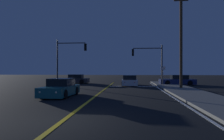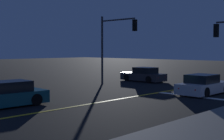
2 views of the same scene
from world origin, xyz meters
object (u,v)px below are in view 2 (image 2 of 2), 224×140
Objects in this scene: car_side_waiting_charcoal at (144,75)px; car_lead_oncoming_teal at (7,95)px; car_parked_curb_white at (203,85)px; traffic_signal_far_left at (114,39)px.

car_lead_oncoming_teal is at bearing -168.20° from car_side_waiting_charcoal.
car_side_waiting_charcoal is 1.02× the size of car_lead_oncoming_teal.
car_parked_curb_white is 9.05m from car_side_waiting_charcoal.
car_parked_curb_white is 1.02× the size of car_side_waiting_charcoal.
car_side_waiting_charcoal is at bearing 93.41° from traffic_signal_far_left.
car_side_waiting_charcoal and car_lead_oncoming_teal have the same top height.
car_side_waiting_charcoal is 15.64m from car_lead_oncoming_teal.
traffic_signal_far_left reaches higher than car_side_waiting_charcoal.
car_lead_oncoming_teal is (-5.21, -11.51, -0.00)m from car_parked_curb_white.
car_parked_curb_white is at bearing -111.53° from car_lead_oncoming_teal.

